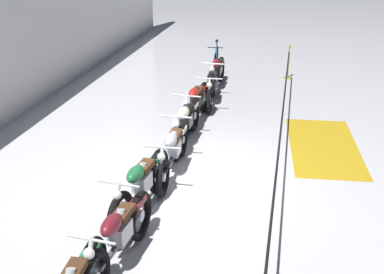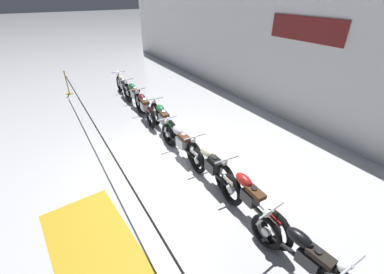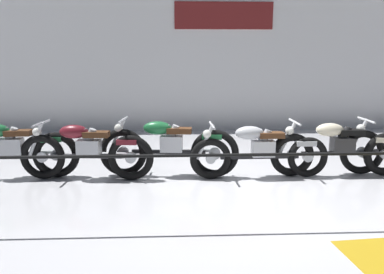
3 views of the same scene
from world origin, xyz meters
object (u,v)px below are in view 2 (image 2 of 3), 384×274
Objects in this scene: motorcycle_maroon_2 at (144,107)px; motorcycle_green_3 at (163,120)px; motorcycle_cream_5 at (211,167)px; stanchion_far_left at (94,126)px; floor_banner at (95,251)px; motorcycle_cream_0 at (123,86)px; motorcycle_black_7 at (305,258)px; motorcycle_silver_4 at (181,143)px; motorcycle_green_1 at (135,96)px; motorcycle_red_6 at (248,198)px.

motorcycle_maroon_2 is 1.33m from motorcycle_green_3.
stanchion_far_left is at bearing -146.20° from motorcycle_cream_5.
motorcycle_cream_0 is at bearing 153.05° from floor_banner.
stanchion_far_left is at bearing -161.55° from motorcycle_black_7.
motorcycle_cream_0 is at bearing 178.55° from motorcycle_silver_4.
motorcycle_green_3 is at bearing 0.18° from motorcycle_cream_0.
motorcycle_green_1 is 0.98× the size of motorcycle_cream_5.
motorcycle_maroon_2 is at bearing -4.65° from motorcycle_green_1.
motorcycle_maroon_2 is 6.88m from motorcycle_black_7.
motorcycle_red_6 is at bearing -0.38° from motorcycle_green_1.
motorcycle_maroon_2 reaches higher than motorcycle_silver_4.
motorcycle_cream_5 is (2.83, -0.09, -0.03)m from motorcycle_green_3.
motorcycle_cream_0 is at bearing 151.69° from stanchion_far_left.
motorcycle_green_3 reaches higher than motorcycle_silver_4.
motorcycle_green_3 is at bearing 179.31° from motorcycle_red_6.
motorcycle_cream_0 is at bearing -179.82° from motorcycle_green_3.
motorcycle_green_1 is at bearing 140.00° from stanchion_far_left.
floor_banner is (3.47, -0.90, -0.76)m from stanchion_far_left.
motorcycle_green_3 is 0.17× the size of stanchion_far_left.
motorcycle_red_6 is 1.48m from motorcycle_black_7.
motorcycle_green_3 is 4.49m from floor_banner.
stanchion_far_left is at bearing -130.06° from motorcycle_silver_4.
stanchion_far_left is (-5.69, -1.90, 0.31)m from motorcycle_black_7.
motorcycle_black_7 is (8.15, -0.17, -0.01)m from motorcycle_green_1.
motorcycle_cream_5 is at bearing -1.78° from motorcycle_green_3.
motorcycle_maroon_2 is 0.99× the size of motorcycle_black_7.
floor_banner is (-0.74, -2.92, -0.47)m from motorcycle_red_6.
motorcycle_green_1 reaches higher than motorcycle_maroon_2.
stanchion_far_left is (3.82, -2.06, 0.31)m from motorcycle_cream_0.
motorcycle_silver_4 is 2.59m from motorcycle_red_6.
motorcycle_silver_4 and motorcycle_black_7 have the same top height.
motorcycle_silver_4 is 2.53m from stanchion_far_left.
motorcycle_silver_4 is at bearing -0.84° from motorcycle_maroon_2.
motorcycle_black_7 is 0.16× the size of stanchion_far_left.
motorcycle_maroon_2 is at bearing 179.46° from motorcycle_black_7.
motorcycle_red_6 is 0.17× the size of stanchion_far_left.
motorcycle_red_6 is (1.25, 0.04, 0.02)m from motorcycle_cream_5.
motorcycle_black_7 is at bearing -1.19° from motorcycle_green_1.
stanchion_far_left reaches higher than motorcycle_cream_0.
motorcycle_green_3 reaches higher than motorcycle_black_7.
motorcycle_red_6 is (6.67, -0.04, 0.00)m from motorcycle_green_1.
motorcycle_green_3 reaches higher than motorcycle_red_6.
motorcycle_green_1 is 1.28m from motorcycle_maroon_2.
motorcycle_maroon_2 is 0.94× the size of motorcycle_green_3.
motorcycle_red_6 is at bearing -0.69° from motorcycle_green_3.
floor_banner is (3.34, -2.97, -0.48)m from motorcycle_green_3.
motorcycle_red_6 is 3.05m from floor_banner.
stanchion_far_left is (-2.96, -1.98, 0.31)m from motorcycle_cream_5.
motorcycle_green_3 is (3.95, 0.01, 0.03)m from motorcycle_cream_0.
motorcycle_green_1 is at bearing 177.97° from motorcycle_silver_4.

